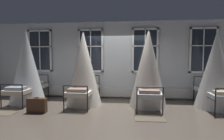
# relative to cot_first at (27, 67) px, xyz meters

# --- Properties ---
(ground) EXTENTS (19.00, 19.00, 0.00)m
(ground) POSITION_rel_cot_first_xyz_m (3.24, -0.18, -1.28)
(ground) COLOR brown
(back_wall_with_windows) EXTENTS (10.50, 0.10, 3.06)m
(back_wall_with_windows) POSITION_rel_cot_first_xyz_m (3.24, 1.12, 0.25)
(back_wall_with_windows) COLOR silver
(back_wall_with_windows) RESTS_ON ground
(window_bank) EXTENTS (7.50, 0.10, 2.70)m
(window_bank) POSITION_rel_cot_first_xyz_m (3.24, 1.00, -0.24)
(window_bank) COLOR black
(window_bank) RESTS_ON ground
(cot_first) EXTENTS (1.26, 1.88, 2.65)m
(cot_first) POSITION_rel_cot_first_xyz_m (0.00, 0.00, 0.00)
(cot_first) COLOR black
(cot_first) RESTS_ON ground
(cot_second) EXTENTS (1.26, 1.88, 2.56)m
(cot_second) POSITION_rel_cot_first_xyz_m (2.15, -0.08, -0.04)
(cot_second) COLOR black
(cot_second) RESTS_ON ground
(cot_third) EXTENTS (1.26, 1.88, 2.61)m
(cot_third) POSITION_rel_cot_first_xyz_m (4.37, -0.04, -0.02)
(cot_third) COLOR black
(cot_third) RESTS_ON ground
(cot_fourth) EXTENTS (1.26, 1.88, 2.50)m
(cot_fourth) POSITION_rel_cot_first_xyz_m (6.53, -0.00, -0.07)
(cot_fourth) COLOR black
(cot_fourth) RESTS_ON ground
(rug_first) EXTENTS (0.83, 0.60, 0.01)m
(rug_first) POSITION_rel_cot_first_xyz_m (-0.00, -1.35, -1.27)
(rug_first) COLOR brown
(rug_first) RESTS_ON ground
(rug_third) EXTENTS (0.82, 0.58, 0.01)m
(rug_third) POSITION_rel_cot_first_xyz_m (4.32, -1.35, -1.27)
(rug_third) COLOR brown
(rug_third) RESTS_ON ground
(suitcase_dark) EXTENTS (0.57, 0.24, 0.47)m
(suitcase_dark) POSITION_rel_cot_first_xyz_m (1.02, -1.21, -1.06)
(suitcase_dark) COLOR #472D1E
(suitcase_dark) RESTS_ON ground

